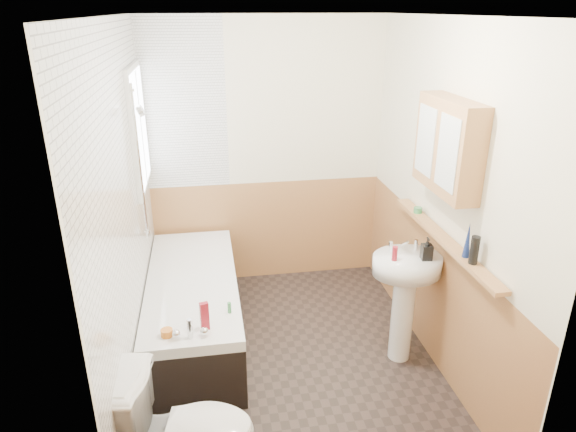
# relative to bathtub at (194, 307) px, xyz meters

# --- Properties ---
(floor) EXTENTS (2.80, 2.80, 0.00)m
(floor) POSITION_rel_bathtub_xyz_m (0.73, -0.43, -0.29)
(floor) COLOR black
(floor) RESTS_ON ground
(ceiling) EXTENTS (2.80, 2.80, 0.00)m
(ceiling) POSITION_rel_bathtub_xyz_m (0.73, -0.43, 2.21)
(ceiling) COLOR white
(ceiling) RESTS_ON ground
(wall_back) EXTENTS (2.20, 0.02, 2.50)m
(wall_back) POSITION_rel_bathtub_xyz_m (0.73, 0.98, 0.96)
(wall_back) COLOR #F4EBC9
(wall_back) RESTS_ON ground
(wall_front) EXTENTS (2.20, 0.02, 2.50)m
(wall_front) POSITION_rel_bathtub_xyz_m (0.73, -1.84, 0.96)
(wall_front) COLOR #F4EBC9
(wall_front) RESTS_ON ground
(wall_left) EXTENTS (0.02, 2.80, 2.50)m
(wall_left) POSITION_rel_bathtub_xyz_m (-0.38, -0.43, 0.96)
(wall_left) COLOR #F4EBC9
(wall_left) RESTS_ON ground
(wall_right) EXTENTS (0.02, 2.80, 2.50)m
(wall_right) POSITION_rel_bathtub_xyz_m (1.84, -0.43, 0.96)
(wall_right) COLOR #F4EBC9
(wall_right) RESTS_ON ground
(wainscot_right) EXTENTS (0.01, 2.80, 1.00)m
(wainscot_right) POSITION_rel_bathtub_xyz_m (1.82, -0.43, 0.21)
(wainscot_right) COLOR #B67F4A
(wainscot_right) RESTS_ON wall_right
(wainscot_back) EXTENTS (2.20, 0.01, 1.00)m
(wainscot_back) POSITION_rel_bathtub_xyz_m (0.73, 0.96, 0.21)
(wainscot_back) COLOR #B67F4A
(wainscot_back) RESTS_ON wall_back
(tile_cladding_left) EXTENTS (0.01, 2.80, 2.50)m
(tile_cladding_left) POSITION_rel_bathtub_xyz_m (-0.36, -0.43, 0.96)
(tile_cladding_left) COLOR white
(tile_cladding_left) RESTS_ON wall_left
(tile_return_back) EXTENTS (0.75, 0.01, 1.50)m
(tile_return_back) POSITION_rel_bathtub_xyz_m (0.01, 0.96, 1.46)
(tile_return_back) COLOR white
(tile_return_back) RESTS_ON wall_back
(window) EXTENTS (0.03, 0.79, 0.99)m
(window) POSITION_rel_bathtub_xyz_m (-0.33, 0.52, 1.36)
(window) COLOR white
(window) RESTS_ON wall_left
(bathtub) EXTENTS (0.70, 1.80, 0.69)m
(bathtub) POSITION_rel_bathtub_xyz_m (0.00, 0.00, 0.00)
(bathtub) COLOR black
(bathtub) RESTS_ON floor
(shower_riser) EXTENTS (0.10, 0.08, 1.19)m
(shower_riser) POSITION_rel_bathtub_xyz_m (-0.31, 0.16, 1.27)
(shower_riser) COLOR silver
(shower_riser) RESTS_ON wall_left
(toilet) EXTENTS (0.83, 0.56, 0.76)m
(toilet) POSITION_rel_bathtub_xyz_m (-0.03, -1.43, 0.09)
(toilet) COLOR white
(toilet) RESTS_ON floor
(sink) EXTENTS (0.51, 0.41, 0.99)m
(sink) POSITION_rel_bathtub_xyz_m (1.57, -0.52, 0.34)
(sink) COLOR white
(sink) RESTS_ON floor
(pine_shelf) EXTENTS (0.10, 1.54, 0.03)m
(pine_shelf) POSITION_rel_bathtub_xyz_m (1.77, -0.63, 0.76)
(pine_shelf) COLOR #B67F4A
(pine_shelf) RESTS_ON wall_right
(medicine_cabinet) EXTENTS (0.17, 0.68, 0.62)m
(medicine_cabinet) POSITION_rel_bathtub_xyz_m (1.74, -0.59, 1.41)
(medicine_cabinet) COLOR #B67F4A
(medicine_cabinet) RESTS_ON wall_right
(foam_can) EXTENTS (0.06, 0.06, 0.18)m
(foam_can) POSITION_rel_bathtub_xyz_m (1.77, -1.04, 0.87)
(foam_can) COLOR black
(foam_can) RESTS_ON pine_shelf
(green_bottle) EXTENTS (0.06, 0.06, 0.24)m
(green_bottle) POSITION_rel_bathtub_xyz_m (1.77, -0.95, 0.90)
(green_bottle) COLOR navy
(green_bottle) RESTS_ON pine_shelf
(black_jar) EXTENTS (0.07, 0.07, 0.04)m
(black_jar) POSITION_rel_bathtub_xyz_m (1.77, -0.18, 0.80)
(black_jar) COLOR #388447
(black_jar) RESTS_ON pine_shelf
(soap_bottle) EXTENTS (0.10, 0.17, 0.08)m
(soap_bottle) POSITION_rel_bathtub_xyz_m (1.68, -0.59, 0.63)
(soap_bottle) COLOR black
(soap_bottle) RESTS_ON sink
(clear_bottle) EXTENTS (0.05, 0.05, 0.11)m
(clear_bottle) POSITION_rel_bathtub_xyz_m (1.45, -0.57, 0.64)
(clear_bottle) COLOR maroon
(clear_bottle) RESTS_ON sink
(blue_gel) EXTENTS (0.06, 0.05, 0.20)m
(blue_gel) POSITION_rel_bathtub_xyz_m (0.10, -0.72, 0.37)
(blue_gel) COLOR maroon
(blue_gel) RESTS_ON bathtub
(cream_jar) EXTENTS (0.10, 0.10, 0.05)m
(cream_jar) POSITION_rel_bathtub_xyz_m (-0.15, -0.76, 0.29)
(cream_jar) COLOR orange
(cream_jar) RESTS_ON bathtub
(orange_bottle) EXTENTS (0.03, 0.03, 0.08)m
(orange_bottle) POSITION_rel_bathtub_xyz_m (0.27, -0.55, 0.30)
(orange_bottle) COLOR #388447
(orange_bottle) RESTS_ON bathtub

